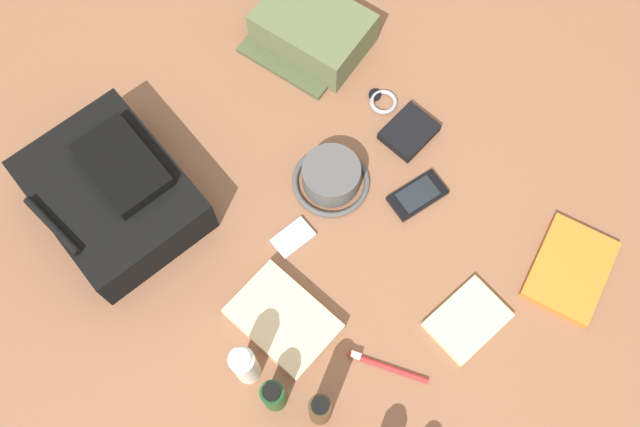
% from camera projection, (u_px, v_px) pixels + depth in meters
% --- Properties ---
extents(ground_plane, '(2.64, 2.02, 0.02)m').
position_uv_depth(ground_plane, '(320.00, 222.00, 1.48)').
color(ground_plane, brown).
rests_on(ground_plane, ground).
extents(backpack, '(0.37, 0.30, 0.14)m').
position_uv_depth(backpack, '(113.00, 193.00, 1.43)').
color(backpack, black).
rests_on(backpack, ground_plane).
extents(toiletry_pouch, '(0.27, 0.25, 0.09)m').
position_uv_depth(toiletry_pouch, '(312.00, 31.00, 1.58)').
color(toiletry_pouch, '#56603D').
rests_on(toiletry_pouch, ground_plane).
extents(bucket_hat, '(0.17, 0.17, 0.07)m').
position_uv_depth(bucket_hat, '(331.00, 177.00, 1.47)').
color(bucket_hat, '#4C4C4C').
rests_on(bucket_hat, ground_plane).
extents(cologne_bottle, '(0.04, 0.04, 0.16)m').
position_uv_depth(cologne_bottle, '(320.00, 410.00, 1.26)').
color(cologne_bottle, '#473319').
rests_on(cologne_bottle, ground_plane).
extents(shampoo_bottle, '(0.04, 0.04, 0.13)m').
position_uv_depth(shampoo_bottle, '(274.00, 396.00, 1.28)').
color(shampoo_bottle, '#19471E').
rests_on(shampoo_bottle, ground_plane).
extents(toothpaste_tube, '(0.05, 0.05, 0.16)m').
position_uv_depth(toothpaste_tube, '(245.00, 366.00, 1.29)').
color(toothpaste_tube, white).
rests_on(toothpaste_tube, ground_plane).
extents(paperback_novel, '(0.19, 0.23, 0.02)m').
position_uv_depth(paperback_novel, '(570.00, 269.00, 1.42)').
color(paperback_novel, orange).
rests_on(paperback_novel, ground_plane).
extents(cell_phone, '(0.09, 0.13, 0.01)m').
position_uv_depth(cell_phone, '(417.00, 195.00, 1.48)').
color(cell_phone, black).
rests_on(cell_phone, ground_plane).
extents(media_player, '(0.06, 0.09, 0.01)m').
position_uv_depth(media_player, '(293.00, 238.00, 1.45)').
color(media_player, '#B7B7BC').
rests_on(media_player, ground_plane).
extents(wristwatch, '(0.07, 0.06, 0.01)m').
position_uv_depth(wristwatch, '(382.00, 101.00, 1.57)').
color(wristwatch, '#99999E').
rests_on(wristwatch, ground_plane).
extents(toothbrush, '(0.15, 0.08, 0.02)m').
position_uv_depth(toothbrush, '(383.00, 366.00, 1.36)').
color(toothbrush, red).
rests_on(toothbrush, ground_plane).
extents(wallet, '(0.09, 0.11, 0.02)m').
position_uv_depth(wallet, '(411.00, 133.00, 1.53)').
color(wallet, black).
rests_on(wallet, ground_plane).
extents(notepad, '(0.12, 0.16, 0.02)m').
position_uv_depth(notepad, '(468.00, 320.00, 1.39)').
color(notepad, beige).
rests_on(notepad, ground_plane).
extents(folded_towel, '(0.21, 0.15, 0.04)m').
position_uv_depth(folded_towel, '(283.00, 320.00, 1.38)').
color(folded_towel, beige).
rests_on(folded_towel, ground_plane).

